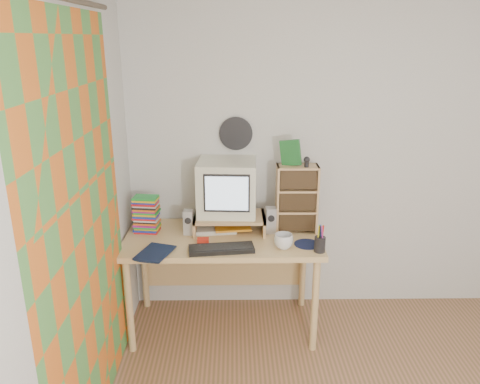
{
  "coord_description": "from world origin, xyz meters",
  "views": [
    {
      "loc": [
        -0.94,
        -1.72,
        2.11
      ],
      "look_at": [
        -0.9,
        1.33,
        1.1
      ],
      "focal_mm": 35.0,
      "sensor_mm": 36.0,
      "label": 1
    }
  ],
  "objects_px": {
    "dvd_stack": "(147,216)",
    "cd_rack": "(297,199)",
    "keyboard": "(221,249)",
    "crt_monitor": "(227,188)",
    "diary": "(142,249)",
    "mug": "(284,241)",
    "desk": "(223,249)"
  },
  "relations": [
    {
      "from": "dvd_stack",
      "to": "cd_rack",
      "type": "height_order",
      "value": "cd_rack"
    },
    {
      "from": "dvd_stack",
      "to": "cd_rack",
      "type": "distance_m",
      "value": 1.1
    },
    {
      "from": "keyboard",
      "to": "crt_monitor",
      "type": "bearing_deg",
      "value": 78.27
    },
    {
      "from": "crt_monitor",
      "to": "diary",
      "type": "distance_m",
      "value": 0.76
    },
    {
      "from": "dvd_stack",
      "to": "mug",
      "type": "height_order",
      "value": "dvd_stack"
    },
    {
      "from": "cd_rack",
      "to": "dvd_stack",
      "type": "bearing_deg",
      "value": -179.13
    },
    {
      "from": "mug",
      "to": "diary",
      "type": "xyz_separation_m",
      "value": [
        -0.95,
        -0.06,
        -0.03
      ]
    },
    {
      "from": "crt_monitor",
      "to": "dvd_stack",
      "type": "xyz_separation_m",
      "value": [
        -0.59,
        -0.05,
        -0.2
      ]
    },
    {
      "from": "diary",
      "to": "cd_rack",
      "type": "bearing_deg",
      "value": 37.24
    },
    {
      "from": "dvd_stack",
      "to": "mug",
      "type": "xyz_separation_m",
      "value": [
        0.98,
        -0.3,
        -0.07
      ]
    },
    {
      "from": "mug",
      "to": "diary",
      "type": "relative_size",
      "value": 0.55
    },
    {
      "from": "diary",
      "to": "desk",
      "type": "bearing_deg",
      "value": 49.97
    },
    {
      "from": "dvd_stack",
      "to": "diary",
      "type": "relative_size",
      "value": 1.04
    },
    {
      "from": "crt_monitor",
      "to": "mug",
      "type": "distance_m",
      "value": 0.59
    },
    {
      "from": "keyboard",
      "to": "diary",
      "type": "xyz_separation_m",
      "value": [
        -0.53,
        -0.02,
        0.01
      ]
    },
    {
      "from": "keyboard",
      "to": "cd_rack",
      "type": "height_order",
      "value": "cd_rack"
    },
    {
      "from": "crt_monitor",
      "to": "cd_rack",
      "type": "height_order",
      "value": "crt_monitor"
    },
    {
      "from": "keyboard",
      "to": "cd_rack",
      "type": "bearing_deg",
      "value": 26.07
    },
    {
      "from": "crt_monitor",
      "to": "mug",
      "type": "xyz_separation_m",
      "value": [
        0.39,
        -0.36,
        -0.27
      ]
    },
    {
      "from": "desk",
      "to": "cd_rack",
      "type": "relative_size",
      "value": 2.82
    },
    {
      "from": "cd_rack",
      "to": "desk",
      "type": "bearing_deg",
      "value": -175.24
    },
    {
      "from": "keyboard",
      "to": "dvd_stack",
      "type": "distance_m",
      "value": 0.66
    },
    {
      "from": "desk",
      "to": "mug",
      "type": "height_order",
      "value": "mug"
    },
    {
      "from": "keyboard",
      "to": "dvd_stack",
      "type": "relative_size",
      "value": 1.79
    },
    {
      "from": "dvd_stack",
      "to": "mug",
      "type": "bearing_deg",
      "value": -10.13
    },
    {
      "from": "desk",
      "to": "mug",
      "type": "relative_size",
      "value": 10.77
    },
    {
      "from": "mug",
      "to": "desk",
      "type": "bearing_deg",
      "value": 147.13
    },
    {
      "from": "cd_rack",
      "to": "mug",
      "type": "distance_m",
      "value": 0.39
    },
    {
      "from": "keyboard",
      "to": "diary",
      "type": "relative_size",
      "value": 1.86
    },
    {
      "from": "cd_rack",
      "to": "diary",
      "type": "bearing_deg",
      "value": -160.55
    },
    {
      "from": "dvd_stack",
      "to": "cd_rack",
      "type": "xyz_separation_m",
      "value": [
        1.1,
        0.01,
        0.13
      ]
    },
    {
      "from": "desk",
      "to": "keyboard",
      "type": "bearing_deg",
      "value": -90.23
    }
  ]
}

